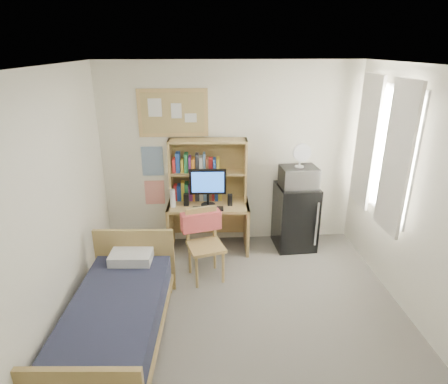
{
  "coord_description": "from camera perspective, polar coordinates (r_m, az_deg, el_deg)",
  "views": [
    {
      "loc": [
        -0.42,
        -3.01,
        2.75
      ],
      "look_at": [
        -0.15,
        1.2,
        1.11
      ],
      "focal_mm": 30.0,
      "sensor_mm": 36.0,
      "label": 1
    }
  ],
  "objects": [
    {
      "name": "floor",
      "position": [
        4.11,
        3.41,
        -21.0
      ],
      "size": [
        3.6,
        4.2,
        0.02
      ],
      "primitive_type": "cube",
      "color": "slate",
      "rests_on": "ground"
    },
    {
      "name": "ceiling",
      "position": [
        3.05,
        4.53,
        18.35
      ],
      "size": [
        3.6,
        4.2,
        0.02
      ],
      "primitive_type": "cube",
      "color": "white",
      "rests_on": "wall_back"
    },
    {
      "name": "wall_back",
      "position": [
        5.33,
        0.99,
        5.47
      ],
      "size": [
        3.6,
        0.04,
        2.6
      ],
      "primitive_type": "cube",
      "color": "white",
      "rests_on": "floor"
    },
    {
      "name": "wall_left",
      "position": [
        3.62,
        -25.78,
        -4.67
      ],
      "size": [
        0.04,
        4.2,
        2.6
      ],
      "primitive_type": "cube",
      "color": "white",
      "rests_on": "floor"
    },
    {
      "name": "wall_right",
      "position": [
        4.02,
        30.31,
        -2.99
      ],
      "size": [
        0.04,
        4.2,
        2.6
      ],
      "primitive_type": "cube",
      "color": "white",
      "rests_on": "floor"
    },
    {
      "name": "window_unit",
      "position": [
        4.88,
        23.01,
        5.92
      ],
      "size": [
        0.1,
        1.4,
        1.7
      ],
      "primitive_type": "cube",
      "color": "white",
      "rests_on": "wall_right"
    },
    {
      "name": "curtain_left",
      "position": [
        4.52,
        24.82,
        4.54
      ],
      "size": [
        0.04,
        0.55,
        1.7
      ],
      "primitive_type": "cube",
      "color": "white",
      "rests_on": "wall_right"
    },
    {
      "name": "curtain_right",
      "position": [
        5.22,
        20.84,
        7.13
      ],
      "size": [
        0.04,
        0.55,
        1.7
      ],
      "primitive_type": "cube",
      "color": "white",
      "rests_on": "wall_right"
    },
    {
      "name": "bulletin_board",
      "position": [
        5.18,
        -7.77,
        11.84
      ],
      "size": [
        0.94,
        0.03,
        0.64
      ],
      "primitive_type": "cube",
      "color": "tan",
      "rests_on": "wall_back"
    },
    {
      "name": "poster_wave",
      "position": [
        5.36,
        -10.84,
        4.63
      ],
      "size": [
        0.3,
        0.01,
        0.42
      ],
      "primitive_type": "cube",
      "color": "#285FA1",
      "rests_on": "wall_back"
    },
    {
      "name": "poster_japan",
      "position": [
        5.51,
        -10.5,
        -0.06
      ],
      "size": [
        0.28,
        0.01,
        0.36
      ],
      "primitive_type": "cube",
      "color": "#F4402B",
      "rests_on": "wall_back"
    },
    {
      "name": "desk",
      "position": [
        5.38,
        -2.35,
        -5.25
      ],
      "size": [
        1.15,
        0.62,
        0.7
      ],
      "primitive_type": "cube",
      "rotation": [
        0.0,
        0.0,
        -0.05
      ],
      "color": "tan",
      "rests_on": "floor"
    },
    {
      "name": "desk_chair",
      "position": [
        4.67,
        -2.79,
        -8.21
      ],
      "size": [
        0.56,
        0.56,
        0.91
      ],
      "primitive_type": "cube",
      "rotation": [
        0.0,
        0.0,
        0.27
      ],
      "color": "tan",
      "rests_on": "floor"
    },
    {
      "name": "mini_fridge",
      "position": [
        5.5,
        10.77,
        -3.67
      ],
      "size": [
        0.58,
        0.58,
        0.94
      ],
      "primitive_type": "cube",
      "rotation": [
        0.0,
        0.0,
        0.06
      ],
      "color": "black",
      "rests_on": "floor"
    },
    {
      "name": "bed",
      "position": [
        3.99,
        -16.08,
        -18.7
      ],
      "size": [
        0.99,
        1.82,
        0.49
      ],
      "primitive_type": "cube",
      "rotation": [
        0.0,
        0.0,
        -0.06
      ],
      "color": "#1C1F33",
      "rests_on": "floor"
    },
    {
      "name": "hutch",
      "position": [
        5.22,
        -2.45,
        3.29
      ],
      "size": [
        1.08,
        0.32,
        0.88
      ],
      "primitive_type": "cube",
      "rotation": [
        0.0,
        0.0,
        -0.05
      ],
      "color": "tan",
      "rests_on": "desk"
    },
    {
      "name": "monitor",
      "position": [
        5.08,
        -2.46,
        0.7
      ],
      "size": [
        0.5,
        0.06,
        0.53
      ],
      "primitive_type": "cube",
      "rotation": [
        0.0,
        0.0,
        -0.05
      ],
      "color": "black",
      "rests_on": "desk"
    },
    {
      "name": "keyboard",
      "position": [
        5.04,
        -2.45,
        -2.57
      ],
      "size": [
        0.42,
        0.15,
        0.02
      ],
      "primitive_type": "cube",
      "rotation": [
        0.0,
        0.0,
        -0.05
      ],
      "color": "black",
      "rests_on": "desk"
    },
    {
      "name": "speaker_left",
      "position": [
        5.16,
        -5.77,
        -1.19
      ],
      "size": [
        0.07,
        0.07,
        0.17
      ],
      "primitive_type": "cube",
      "rotation": [
        0.0,
        0.0,
        -0.05
      ],
      "color": "black",
      "rests_on": "desk"
    },
    {
      "name": "speaker_right",
      "position": [
        5.14,
        0.91,
        -1.2
      ],
      "size": [
        0.07,
        0.07,
        0.16
      ],
      "primitive_type": "cube",
      "rotation": [
        0.0,
        0.0,
        -0.05
      ],
      "color": "black",
      "rests_on": "desk"
    },
    {
      "name": "water_bottle",
      "position": [
        5.12,
        -7.82,
        -0.97
      ],
      "size": [
        0.08,
        0.08,
        0.25
      ],
      "primitive_type": "cylinder",
      "rotation": [
        0.0,
        0.0,
        -0.05
      ],
      "color": "silver",
      "rests_on": "desk"
    },
    {
      "name": "hoodie",
      "position": [
        4.72,
        -3.53,
        -4.43
      ],
      "size": [
        0.52,
        0.28,
        0.24
      ],
      "primitive_type": "cube",
      "rotation": [
        0.0,
        0.0,
        0.27
      ],
      "color": "#DE5454",
      "rests_on": "desk_chair"
    },
    {
      "name": "microwave",
      "position": [
        5.26,
        11.29,
        2.28
      ],
      "size": [
        0.51,
        0.4,
        0.28
      ],
      "primitive_type": "cube",
      "rotation": [
        0.0,
        0.0,
        0.06
      ],
      "color": "#BBBBC0",
      "rests_on": "mini_fridge"
    },
    {
      "name": "desk_fan",
      "position": [
        5.17,
        11.52,
        5.35
      ],
      "size": [
        0.25,
        0.25,
        0.3
      ],
      "primitive_type": "cylinder",
      "rotation": [
        0.0,
        0.0,
        0.06
      ],
      "color": "silver",
      "rests_on": "microwave"
    },
    {
      "name": "pillow",
      "position": [
        4.41,
        -13.94,
        -9.51
      ],
      "size": [
        0.48,
        0.35,
        0.11
      ],
      "primitive_type": "cube",
      "rotation": [
        0.0,
        0.0,
        -0.06
      ],
      "color": "silver",
      "rests_on": "bed"
    }
  ]
}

